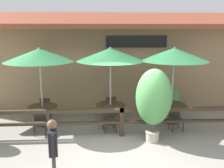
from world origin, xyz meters
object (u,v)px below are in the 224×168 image
patio_umbrella_far (174,54)px  chair_middle_wallside (111,105)px  dining_table_far (171,108)px  chair_far_wallside (165,105)px  chair_far_streetside (176,117)px  patio_umbrella_middle (110,55)px  chair_near_streetside (40,120)px  dining_table_middle (110,108)px  chair_middle_streetside (109,118)px  potted_plant_corner_fern (170,98)px  potted_plant_broad_leaf (154,98)px  patio_umbrella_near (39,55)px  dining_table_near (43,110)px  chair_near_wallside (46,106)px  pedestrian (53,144)px

patio_umbrella_far → chair_middle_wallside: bearing=159.7°
dining_table_far → chair_far_wallside: (-0.06, 0.77, -0.11)m
chair_far_streetside → chair_far_wallside: 1.54m
chair_far_streetside → patio_umbrella_middle: bearing=154.6°
chair_near_streetside → dining_table_middle: 2.61m
chair_middle_streetside → potted_plant_corner_fern: 3.41m
potted_plant_broad_leaf → patio_umbrella_near: bearing=156.6°
chair_middle_wallside → dining_table_far: (2.29, -0.85, 0.11)m
dining_table_middle → patio_umbrella_far: patio_umbrella_far is taller
potted_plant_corner_fern → chair_far_wallside: bearing=-123.7°
chair_far_streetside → chair_near_streetside: bearing=174.9°
patio_umbrella_middle → dining_table_middle: size_ratio=2.67×
patio_umbrella_middle → potted_plant_corner_fern: (2.64, 1.26, -2.04)m
chair_middle_wallside → dining_table_near: bearing=10.2°
dining_table_middle → patio_umbrella_far: (2.33, -0.06, 2.03)m
chair_near_streetside → chair_near_wallside: same height
pedestrian → patio_umbrella_middle: bearing=-32.2°
chair_middle_streetside → chair_middle_wallside: size_ratio=1.00×
patio_umbrella_middle → patio_umbrella_far: (2.33, -0.06, 0.00)m
chair_middle_streetside → dining_table_far: size_ratio=0.78×
pedestrian → patio_umbrella_far: bearing=-56.4°
pedestrian → chair_near_streetside: bearing=6.8°
patio_umbrella_near → chair_near_wallside: size_ratio=3.43×
chair_near_streetside → dining_table_far: bearing=1.1°
patio_umbrella_near → dining_table_near: patio_umbrella_near is taller
potted_plant_broad_leaf → pedestrian: (-2.73, -2.16, -0.40)m
chair_near_wallside → potted_plant_broad_leaf: (3.84, -2.42, 0.95)m
chair_near_streetside → pedestrian: 3.22m
chair_near_wallside → patio_umbrella_middle: bearing=161.4°
dining_table_far → potted_plant_corner_fern: (0.31, 1.32, -0.00)m
chair_middle_streetside → dining_table_far: 2.52m
patio_umbrella_far → dining_table_far: 2.03m
chair_near_wallside → chair_far_streetside: bearing=159.3°
patio_umbrella_near → patio_umbrella_middle: same height
chair_near_streetside → chair_far_wallside: 4.99m
chair_near_streetside → patio_umbrella_far: size_ratio=0.29×
chair_near_streetside → patio_umbrella_far: (4.80, 0.79, 2.14)m
potted_plant_corner_fern → pedestrian: bearing=-128.7°
chair_middle_wallside → potted_plant_broad_leaf: potted_plant_broad_leaf is taller
potted_plant_broad_leaf → chair_far_streetside: bearing=40.9°
chair_near_streetside → pedestrian: (1.00, -3.02, 0.54)m
chair_far_streetside → pedestrian: pedestrian is taller
patio_umbrella_far → pedestrian: 5.61m
dining_table_middle → pedestrian: pedestrian is taller
patio_umbrella_middle → chair_middle_wallside: patio_umbrella_middle is taller
chair_near_wallside → chair_far_streetside: 5.09m
chair_near_streetside → potted_plant_corner_fern: size_ratio=0.76×
patio_umbrella_near → dining_table_middle: (2.53, 0.06, -2.03)m
chair_near_streetside → chair_far_wallside: bearing=10.0°
chair_near_streetside → potted_plant_broad_leaf: potted_plant_broad_leaf is taller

